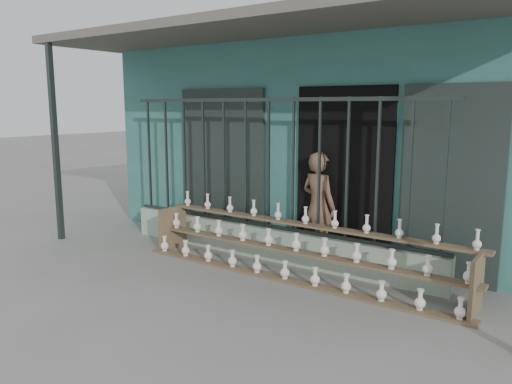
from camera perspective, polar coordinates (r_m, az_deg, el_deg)
The scene contains 6 objects.
ground at distance 6.16m, azimuth -5.44°, elevation -10.52°, with size 60.00×60.00×0.00m, color slate.
workshop_building at distance 9.41m, azimuth 11.47°, elevation 6.48°, with size 7.40×6.60×3.21m.
parapet_wall at distance 7.08m, azimuth 1.40°, elevation -5.85°, with size 5.00×0.20×0.45m, color #9AB298.
security_fence at distance 6.86m, azimuth 1.44°, elevation 3.22°, with size 5.00×0.04×1.80m.
shelf_rack at distance 6.36m, azimuth 4.47°, elevation -6.45°, with size 4.50×0.68×0.85m.
elderly_woman at distance 6.99m, azimuth 7.14°, elevation -1.63°, with size 0.55×0.36×1.52m, color brown.
Camera 1 is at (3.77, -4.38, 2.14)m, focal length 35.00 mm.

